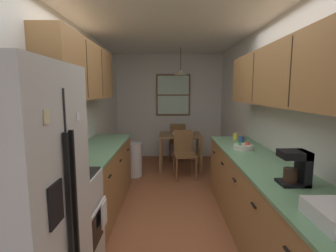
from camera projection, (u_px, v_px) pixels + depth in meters
ground_plane at (169, 200)px, 3.84m from camera, size 12.00×12.00×0.00m
wall_left at (77, 117)px, 3.66m from camera, size 0.10×9.00×2.55m
wall_right at (261, 117)px, 3.67m from camera, size 0.10×9.00×2.55m
wall_back at (168, 106)px, 6.29m from camera, size 4.40×0.10×2.55m
ceiling_slab at (169, 23)px, 3.49m from camera, size 4.40×9.00×0.08m
refrigerator at (9, 221)px, 1.45m from camera, size 0.73×0.78×1.82m
stove_range at (59, 225)px, 2.23m from camera, size 0.66×0.62×1.10m
microwave_over_range at (36, 85)px, 2.06m from camera, size 0.39×0.64×0.35m
counter_left at (98, 178)px, 3.51m from camera, size 0.64×1.96×0.90m
upper_cabinets_left at (82, 71)px, 3.26m from camera, size 0.33×2.04×0.72m
counter_right at (261, 201)px, 2.76m from camera, size 0.64×3.10×0.90m
upper_cabinets_right at (283, 75)px, 2.52m from camera, size 0.33×2.78×0.62m
dining_table at (179, 140)px, 5.39m from camera, size 0.89×0.76×0.74m
dining_chair_near at (183, 152)px, 4.83m from camera, size 0.44×0.44×0.90m
dining_chair_far at (176, 140)px, 5.99m from camera, size 0.40×0.40×0.90m
pendant_light at (179, 72)px, 5.19m from camera, size 0.27×0.27×0.56m
back_window at (172, 95)px, 6.18m from camera, size 0.84×0.05×1.01m
trash_bin at (133, 160)px, 4.88m from camera, size 0.32×0.32×0.66m
storage_canister at (77, 154)px, 2.69m from camera, size 0.11×0.11×0.16m
dish_towel at (103, 214)px, 2.38m from camera, size 0.02×0.16×0.24m
coffee_maker at (295, 167)px, 2.03m from camera, size 0.22×0.18×0.28m
mug_by_coffeemaker at (240, 139)px, 3.73m from camera, size 0.12×0.08×0.09m
mug_spare at (234, 136)px, 3.95m from camera, size 0.12×0.08×0.10m
fruit_bowl at (242, 146)px, 3.28m from camera, size 0.25×0.25×0.09m
table_serving_bowl at (176, 133)px, 5.36m from camera, size 0.21×0.21×0.06m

